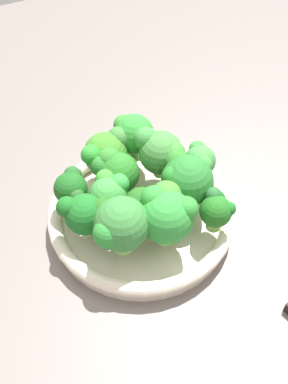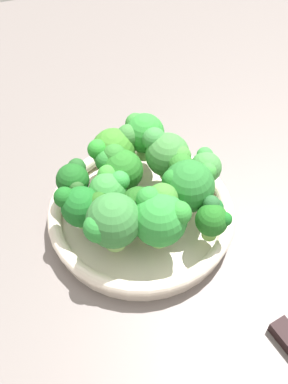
# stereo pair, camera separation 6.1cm
# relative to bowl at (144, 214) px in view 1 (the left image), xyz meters

# --- Properties ---
(ground_plane) EXTENTS (1.30, 1.30, 0.03)m
(ground_plane) POSITION_rel_bowl_xyz_m (0.00, 0.02, -0.03)
(ground_plane) COLOR slate
(bowl) EXTENTS (0.25, 0.25, 0.03)m
(bowl) POSITION_rel_bowl_xyz_m (0.00, 0.00, 0.00)
(bowl) COLOR beige
(bowl) RESTS_ON ground_plane
(broccoli_floret_0) EXTENTS (0.07, 0.07, 0.08)m
(broccoli_floret_0) POSITION_rel_bowl_xyz_m (0.05, 0.05, 0.06)
(broccoli_floret_0) COLOR #A0D572
(broccoli_floret_0) RESTS_ON bowl
(broccoli_floret_1) EXTENTS (0.06, 0.06, 0.07)m
(broccoli_floret_1) POSITION_rel_bowl_xyz_m (-0.04, -0.04, 0.06)
(broccoli_floret_1) COLOR #95D36D
(broccoli_floret_1) RESTS_ON bowl
(broccoli_floret_2) EXTENTS (0.04, 0.05, 0.05)m
(broccoli_floret_2) POSITION_rel_bowl_xyz_m (-0.07, 0.06, 0.05)
(broccoli_floret_2) COLOR #80BB50
(broccoli_floret_2) RESTS_ON bowl
(broccoli_floret_3) EXTENTS (0.07, 0.06, 0.06)m
(broccoli_floret_3) POSITION_rel_bowl_xyz_m (0.02, -0.08, 0.05)
(broccoli_floret_3) COLOR #95D373
(broccoli_floret_3) RESTS_ON bowl
(broccoli_floret_4) EXTENTS (0.07, 0.08, 0.07)m
(broccoli_floret_4) POSITION_rel_bowl_xyz_m (-0.05, 0.01, 0.06)
(broccoli_floret_4) COLOR #9FD072
(broccoli_floret_4) RESTS_ON bowl
(broccoli_floret_5) EXTENTS (0.04, 0.05, 0.06)m
(broccoli_floret_5) POSITION_rel_bowl_xyz_m (0.08, -0.04, 0.05)
(broccoli_floret_5) COLOR #85B75B
(broccoli_floret_5) RESTS_ON bowl
(broccoli_floret_6) EXTENTS (0.05, 0.06, 0.06)m
(broccoli_floret_6) POSITION_rel_bowl_xyz_m (0.04, -0.01, 0.05)
(broccoli_floret_6) COLOR #77B152
(broccoli_floret_6) RESTS_ON bowl
(broccoli_floret_7) EXTENTS (0.05, 0.05, 0.06)m
(broccoli_floret_7) POSITION_rel_bowl_xyz_m (0.01, 0.02, 0.05)
(broccoli_floret_7) COLOR #85B152
(broccoli_floret_7) RESTS_ON bowl
(broccoli_floret_8) EXTENTS (0.07, 0.07, 0.08)m
(broccoli_floret_8) POSITION_rel_bowl_xyz_m (-0.01, 0.05, 0.06)
(broccoli_floret_8) COLOR #90C467
(broccoli_floret_8) RESTS_ON bowl
(broccoli_floret_9) EXTENTS (0.04, 0.05, 0.06)m
(broccoli_floret_9) POSITION_rel_bowl_xyz_m (-0.09, -0.01, 0.05)
(broccoli_floret_9) COLOR #91D06A
(broccoli_floret_9) RESTS_ON bowl
(broccoli_floret_10) EXTENTS (0.07, 0.05, 0.06)m
(broccoli_floret_10) POSITION_rel_bowl_xyz_m (0.08, 0.01, 0.05)
(broccoli_floret_10) COLOR #92D672
(broccoli_floret_10) RESTS_ON bowl
(broccoli_floret_11) EXTENTS (0.05, 0.06, 0.07)m
(broccoli_floret_11) POSITION_rel_bowl_xyz_m (-0.02, -0.09, 0.06)
(broccoli_floret_11) COLOR #77B35F
(broccoli_floret_11) RESTS_ON bowl
(broccoli_floret_12) EXTENTS (0.06, 0.06, 0.06)m
(broccoli_floret_12) POSITION_rel_bowl_xyz_m (0.02, -0.04, 0.05)
(broccoli_floret_12) COLOR #94DA65
(broccoli_floret_12) RESTS_ON bowl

